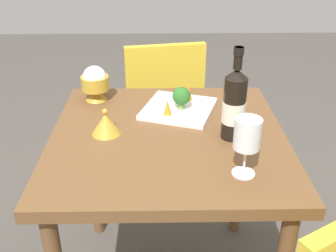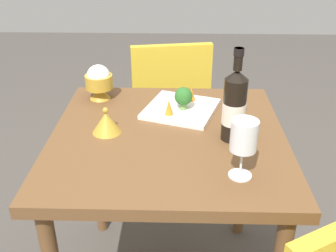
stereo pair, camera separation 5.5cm
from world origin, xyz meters
The scene contains 10 objects.
dining_table centered at (0.00, 0.00, 0.65)m, with size 0.80×0.80×0.75m.
chair_near_window centered at (-0.76, -0.01, 0.53)m, with size 0.46×0.46×0.85m.
wine_bottle centered at (0.03, 0.21, 0.87)m, with size 0.08×0.08×0.31m.
wine_glass centered at (0.24, 0.21, 0.87)m, with size 0.08×0.08×0.18m.
rice_bowl centered at (-0.29, -0.28, 0.82)m, with size 0.11×0.11×0.14m.
rice_bowl_lid centered at (-0.01, -0.21, 0.78)m, with size 0.10×0.10×0.09m.
serving_plate centered at (-0.18, 0.04, 0.75)m, with size 0.32×0.32×0.02m.
broccoli_floret centered at (-0.16, 0.05, 0.81)m, with size 0.07×0.07×0.09m.
carrot_garnish_left centered at (-0.25, 0.08, 0.79)m, with size 0.03×0.03×0.05m.
carrot_garnish_right centered at (-0.12, 0.00, 0.79)m, with size 0.03×0.03×0.06m.
Camera 2 is at (1.20, 0.03, 1.42)m, focal length 42.94 mm.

